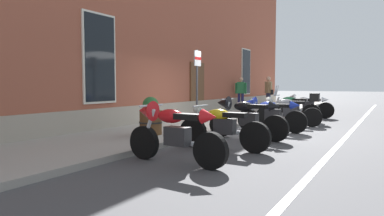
{
  "coord_description": "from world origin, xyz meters",
  "views": [
    {
      "loc": [
        -9.65,
        -4.24,
        1.35
      ],
      "look_at": [
        -1.07,
        0.86,
        0.68
      ],
      "focal_mm": 31.82,
      "sensor_mm": 36.0,
      "label": 1
    }
  ],
  "objects": [
    {
      "name": "ground_plane",
      "position": [
        0.0,
        0.0,
        0.0
      ],
      "size": [
        140.0,
        140.0,
        0.0
      ],
      "primitive_type": "plane",
      "color": "#424244"
    },
    {
      "name": "motorcycle_black_sport",
      "position": [
        -1.67,
        -1.02,
        0.58
      ],
      "size": [
        0.62,
        2.13,
        1.07
      ],
      "color": "black",
      "rests_on": "ground_plane"
    },
    {
      "name": "parking_sign",
      "position": [
        -1.02,
        0.71,
        1.59
      ],
      "size": [
        0.36,
        0.07,
        2.26
      ],
      "color": "#4C4C51",
      "rests_on": "sidewalk"
    },
    {
      "name": "motorcycle_yellow_naked",
      "position": [
        -3.26,
        -1.17,
        0.47
      ],
      "size": [
        0.62,
        2.06,
        0.93
      ],
      "color": "black",
      "rests_on": "ground_plane"
    },
    {
      "name": "motorcycle_white_sport",
      "position": [
        4.91,
        -1.08,
        0.54
      ],
      "size": [
        0.62,
        2.12,
        0.99
      ],
      "color": "black",
      "rests_on": "ground_plane"
    },
    {
      "name": "brick_pub_facade",
      "position": [
        -0.0,
        6.72,
        3.82
      ],
      "size": [
        27.37,
        7.74,
        7.65
      ],
      "color": "brown",
      "rests_on": "ground_plane"
    },
    {
      "name": "sidewalk",
      "position": [
        0.0,
        1.45,
        0.06
      ],
      "size": [
        33.37,
        2.9,
        0.12
      ],
      "primitive_type": "cube",
      "color": "gray",
      "rests_on": "ground_plane"
    },
    {
      "name": "pedestrian_striped_shirt",
      "position": [
        6.53,
        2.47,
        1.04
      ],
      "size": [
        0.29,
        0.57,
        1.64
      ],
      "color": "#1E1E4C",
      "rests_on": "sidewalk"
    },
    {
      "name": "motorcycle_grey_naked",
      "position": [
        1.6,
        -1.24,
        0.48
      ],
      "size": [
        0.68,
        2.11,
        0.97
      ],
      "color": "black",
      "rests_on": "ground_plane"
    },
    {
      "name": "motorcycle_blue_sport",
      "position": [
        -0.03,
        -1.12,
        0.55
      ],
      "size": [
        0.62,
        2.05,
        1.01
      ],
      "color": "black",
      "rests_on": "ground_plane"
    },
    {
      "name": "barrel_planter",
      "position": [
        -2.89,
        0.98,
        0.53
      ],
      "size": [
        0.58,
        0.58,
        0.95
      ],
      "color": "brown",
      "rests_on": "sidewalk"
    },
    {
      "name": "motorcycle_green_touring",
      "position": [
        3.14,
        -1.09,
        0.56
      ],
      "size": [
        0.62,
        2.07,
        1.35
      ],
      "color": "black",
      "rests_on": "ground_plane"
    },
    {
      "name": "lane_stripe",
      "position": [
        0.0,
        -3.2,
        0.0
      ],
      "size": [
        33.37,
        0.12,
        0.01
      ],
      "primitive_type": "cube",
      "color": "silver",
      "rests_on": "ground_plane"
    },
    {
      "name": "motorcycle_red_sport",
      "position": [
        -4.82,
        -0.96,
        0.58
      ],
      "size": [
        0.62,
        2.03,
        1.07
      ],
      "color": "black",
      "rests_on": "ground_plane"
    },
    {
      "name": "pedestrian_tan_coat",
      "position": [
        7.3,
        1.28,
        1.06
      ],
      "size": [
        0.48,
        0.55,
        1.67
      ],
      "color": "#2D3351",
      "rests_on": "sidewalk"
    }
  ]
}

